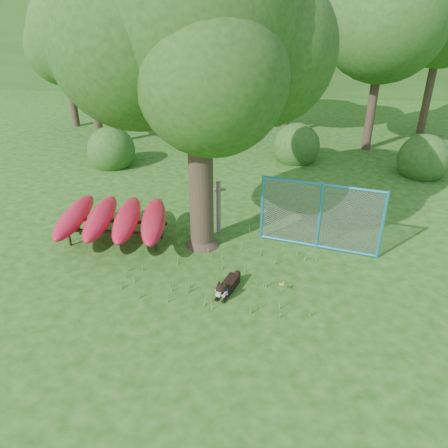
# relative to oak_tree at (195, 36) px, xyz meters

# --- Properties ---
(ground) EXTENTS (80.00, 80.00, 0.00)m
(ground) POSITION_rel_oak_tree_xyz_m (0.51, -1.94, -5.01)
(ground) COLOR #19490E
(ground) RESTS_ON ground
(oak_tree) EXTENTS (6.00, 5.25, 7.52)m
(oak_tree) POSITION_rel_oak_tree_xyz_m (0.00, 0.00, 0.00)
(oak_tree) COLOR #35271D
(oak_tree) RESTS_ON ground
(wooden_post) EXTENTS (0.40, 0.19, 1.47)m
(wooden_post) POSITION_rel_oak_tree_xyz_m (0.35, 0.73, -4.24)
(wooden_post) COLOR #6E6053
(wooden_post) RESTS_ON ground
(kayak_rack) EXTENTS (3.10, 2.74, 0.91)m
(kayak_rack) POSITION_rel_oak_tree_xyz_m (-2.22, -0.21, -4.32)
(kayak_rack) COLOR black
(kayak_rack) RESTS_ON ground
(husky_dog) EXTENTS (0.48, 1.01, 0.46)m
(husky_dog) POSITION_rel_oak_tree_xyz_m (0.94, -2.05, -4.85)
(husky_dog) COLOR black
(husky_dog) RESTS_ON ground
(fence_section) EXTENTS (2.99, 0.74, 2.97)m
(fence_section) POSITION_rel_oak_tree_xyz_m (2.98, 0.21, -4.12)
(fence_section) COLOR #2A92C4
(fence_section) RESTS_ON ground
(wildflower_clump) EXTENTS (0.11, 0.10, 0.24)m
(wildflower_clump) POSITION_rel_oak_tree_xyz_m (2.12, -1.88, -4.82)
(wildflower_clump) COLOR #51902F
(wildflower_clump) RESTS_ON ground
(bg_tree_a) EXTENTS (4.40, 4.40, 6.70)m
(bg_tree_a) POSITION_rel_oak_tree_xyz_m (-5.99, 8.06, -0.53)
(bg_tree_a) COLOR #35271D
(bg_tree_a) RESTS_ON ground
(bg_tree_b) EXTENTS (5.20, 5.20, 8.22)m
(bg_tree_b) POSITION_rel_oak_tree_xyz_m (-2.49, 10.06, 0.60)
(bg_tree_b) COLOR #35271D
(bg_tree_b) RESTS_ON ground
(bg_tree_c) EXTENTS (4.00, 4.00, 6.12)m
(bg_tree_c) POSITION_rel_oak_tree_xyz_m (2.01, 11.06, -0.91)
(bg_tree_c) COLOR #35271D
(bg_tree_c) RESTS_ON ground
(bg_tree_d) EXTENTS (4.80, 4.80, 7.50)m
(bg_tree_d) POSITION_rel_oak_tree_xyz_m (5.51, 9.06, 0.07)
(bg_tree_d) COLOR #35271D
(bg_tree_d) RESTS_ON ground
(bg_tree_e) EXTENTS (4.60, 4.60, 7.55)m
(bg_tree_e) POSITION_rel_oak_tree_xyz_m (8.51, 12.06, 0.22)
(bg_tree_e) COLOR #35271D
(bg_tree_e) RESTS_ON ground
(bg_tree_f) EXTENTS (3.60, 3.60, 5.55)m
(bg_tree_f) POSITION_rel_oak_tree_xyz_m (-8.49, 11.06, -1.28)
(bg_tree_f) COLOR #35271D
(bg_tree_f) RESTS_ON ground
(shrub_left) EXTENTS (1.80, 1.80, 1.80)m
(shrub_left) POSITION_rel_oak_tree_xyz_m (-4.49, 5.56, -5.01)
(shrub_left) COLOR #23501A
(shrub_left) RESTS_ON ground
(shrub_right) EXTENTS (1.80, 1.80, 1.80)m
(shrub_right) POSITION_rel_oak_tree_xyz_m (7.01, 6.06, -5.01)
(shrub_right) COLOR #23501A
(shrub_right) RESTS_ON ground
(shrub_mid) EXTENTS (1.80, 1.80, 1.80)m
(shrub_mid) POSITION_rel_oak_tree_xyz_m (2.51, 7.06, -5.01)
(shrub_mid) COLOR #23501A
(shrub_mid) RESTS_ON ground
(wooded_hillside) EXTENTS (80.00, 12.00, 6.00)m
(wooded_hillside) POSITION_rel_oak_tree_xyz_m (0.51, 26.06, -2.01)
(wooded_hillside) COLOR #23501A
(wooded_hillside) RESTS_ON ground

